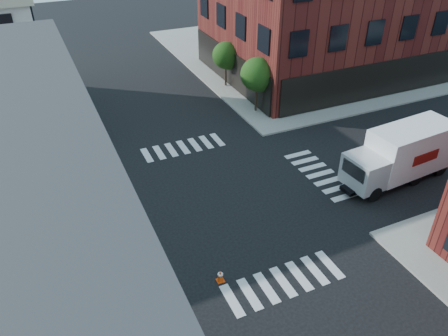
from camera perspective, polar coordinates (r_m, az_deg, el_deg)
name	(u,v)px	position (r m, az deg, el deg)	size (l,w,h in m)	color
ground	(223,201)	(26.25, -0.14, -4.31)	(120.00, 120.00, 0.00)	black
sidewalk_ne	(315,51)	(52.22, 11.86, 14.69)	(30.00, 30.00, 0.15)	gray
building_ne	(348,7)	(46.58, 15.86, 19.59)	(25.00, 16.00, 12.00)	#451211
tree_near	(258,76)	(35.55, 4.45, 11.90)	(2.69, 2.69, 4.49)	black
tree_far	(226,57)	(40.69, 0.32, 14.33)	(2.43, 2.43, 4.07)	black
signal_pole	(137,280)	(18.07, -11.27, -14.12)	(1.29, 1.24, 4.60)	black
box_truck	(402,154)	(29.37, 22.18, 1.71)	(7.95, 2.93, 3.54)	white
traffic_cone	(220,276)	(21.34, -0.48, -13.92)	(0.37, 0.37, 0.67)	#F7460B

